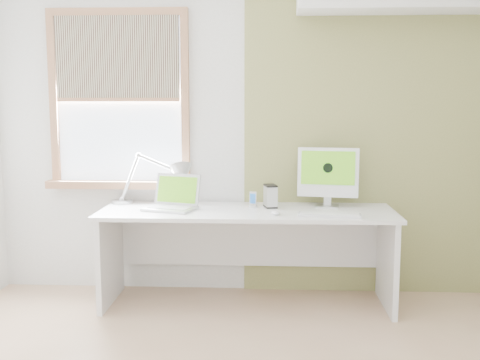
# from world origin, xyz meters

# --- Properties ---
(room) EXTENTS (4.04, 3.54, 2.64)m
(room) POSITION_xyz_m (0.00, 0.00, 1.30)
(room) COLOR tan
(room) RESTS_ON ground
(accent_wall) EXTENTS (2.00, 0.02, 2.60)m
(accent_wall) POSITION_xyz_m (1.00, 1.74, 1.30)
(accent_wall) COLOR olive
(accent_wall) RESTS_ON room
(window) EXTENTS (1.20, 0.14, 1.42)m
(window) POSITION_xyz_m (-1.00, 1.71, 1.54)
(window) COLOR #956242
(window) RESTS_ON room
(desk) EXTENTS (2.20, 0.70, 0.73)m
(desk) POSITION_xyz_m (0.04, 1.44, 0.53)
(desk) COLOR silver
(desk) RESTS_ON room
(desk_lamp) EXTENTS (0.71, 0.30, 0.41)m
(desk_lamp) POSITION_xyz_m (-0.57, 1.56, 0.94)
(desk_lamp) COLOR #B2B5B7
(desk_lamp) RESTS_ON desk
(laptop) EXTENTS (0.44, 0.39, 0.26)m
(laptop) POSITION_xyz_m (-0.52, 1.40, 0.79)
(laptop) COLOR #B2B5B7
(laptop) RESTS_ON desk
(phone_dock) EXTENTS (0.08, 0.08, 0.12)m
(phone_dock) POSITION_xyz_m (0.08, 1.48, 0.76)
(phone_dock) COLOR #B2B5B7
(phone_dock) RESTS_ON desk
(external_drive) EXTENTS (0.11, 0.15, 0.17)m
(external_drive) POSITION_xyz_m (0.21, 1.50, 0.82)
(external_drive) COLOR #B2B5B7
(external_drive) RESTS_ON desk
(imac) EXTENTS (0.47, 0.18, 0.46)m
(imac) POSITION_xyz_m (0.65, 1.56, 0.99)
(imac) COLOR #B2B5B7
(imac) RESTS_ON desk
(keyboard) EXTENTS (0.45, 0.17, 0.02)m
(keyboard) POSITION_xyz_m (0.63, 1.17, 0.74)
(keyboard) COLOR white
(keyboard) RESTS_ON desk
(mouse) EXTENTS (0.08, 0.11, 0.03)m
(mouse) POSITION_xyz_m (0.25, 1.21, 0.74)
(mouse) COLOR white
(mouse) RESTS_ON desk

